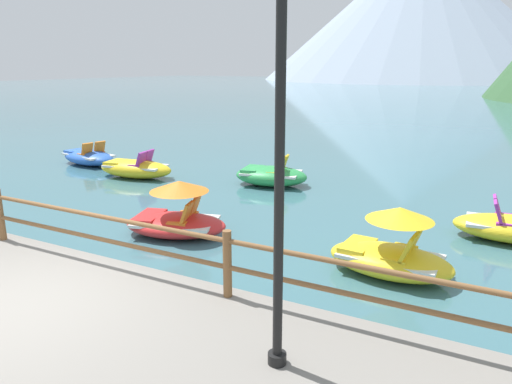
% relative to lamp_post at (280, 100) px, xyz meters
% --- Properties ---
extents(ground_plane, '(200.00, 200.00, 0.00)m').
position_rel_lamp_post_xyz_m(ground_plane, '(-3.63, 39.52, -3.16)').
color(ground_plane, '#3D6B75').
extents(dock_railing, '(23.92, 0.12, 0.95)m').
position_rel_lamp_post_xyz_m(dock_railing, '(-3.63, 1.07, -2.18)').
color(dock_railing, brown).
rests_on(dock_railing, promenade_dock).
extents(lamp_post, '(0.28, 0.28, 4.63)m').
position_rel_lamp_post_xyz_m(lamp_post, '(0.00, 0.00, 0.00)').
color(lamp_post, black).
rests_on(lamp_post, promenade_dock).
extents(pedal_boat_1, '(2.42, 1.84, 1.18)m').
position_rel_lamp_post_xyz_m(pedal_boat_1, '(-4.04, 3.62, -2.76)').
color(pedal_boat_1, red).
rests_on(pedal_boat_1, ground).
extents(pedal_boat_3, '(2.18, 1.31, 1.22)m').
position_rel_lamp_post_xyz_m(pedal_boat_3, '(0.39, 3.70, -2.75)').
color(pedal_boat_3, yellow).
rests_on(pedal_boat_3, ground).
extents(pedal_boat_4, '(2.36, 1.70, 0.89)m').
position_rel_lamp_post_xyz_m(pedal_boat_4, '(-4.17, 8.43, -2.85)').
color(pedal_boat_4, green).
rests_on(pedal_boat_4, ground).
extents(pedal_boat_5, '(2.62, 1.44, 0.89)m').
position_rel_lamp_post_xyz_m(pedal_boat_5, '(-8.44, 7.34, -2.85)').
color(pedal_boat_5, yellow).
rests_on(pedal_boat_5, ground).
extents(pedal_boat_6, '(2.65, 1.71, 0.86)m').
position_rel_lamp_post_xyz_m(pedal_boat_6, '(-11.37, 8.17, -2.88)').
color(pedal_boat_6, blue).
rests_on(pedal_boat_6, ground).
extents(distant_peak, '(75.58, 75.58, 33.05)m').
position_rel_lamp_post_xyz_m(distant_peak, '(-20.14, 124.17, 13.37)').
color(distant_peak, '#93A3B7').
rests_on(distant_peak, ground).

